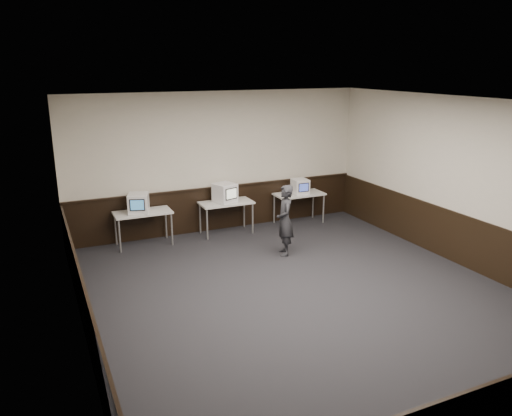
# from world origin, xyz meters

# --- Properties ---
(floor) EXTENTS (8.00, 8.00, 0.00)m
(floor) POSITION_xyz_m (0.00, 0.00, 0.00)
(floor) COLOR black
(floor) RESTS_ON ground
(ceiling) EXTENTS (8.00, 8.00, 0.00)m
(ceiling) POSITION_xyz_m (0.00, 0.00, 3.20)
(ceiling) COLOR white
(ceiling) RESTS_ON back_wall
(back_wall) EXTENTS (7.00, 0.00, 7.00)m
(back_wall) POSITION_xyz_m (0.00, 4.00, 1.60)
(back_wall) COLOR beige
(back_wall) RESTS_ON ground
(left_wall) EXTENTS (0.00, 8.00, 8.00)m
(left_wall) POSITION_xyz_m (-3.50, 0.00, 1.60)
(left_wall) COLOR beige
(left_wall) RESTS_ON ground
(right_wall) EXTENTS (0.00, 8.00, 8.00)m
(right_wall) POSITION_xyz_m (3.50, 0.00, 1.60)
(right_wall) COLOR beige
(right_wall) RESTS_ON ground
(wainscot_back) EXTENTS (6.98, 0.04, 1.00)m
(wainscot_back) POSITION_xyz_m (0.00, 3.98, 0.50)
(wainscot_back) COLOR black
(wainscot_back) RESTS_ON back_wall
(wainscot_left) EXTENTS (0.04, 7.98, 1.00)m
(wainscot_left) POSITION_xyz_m (-3.48, 0.00, 0.50)
(wainscot_left) COLOR black
(wainscot_left) RESTS_ON left_wall
(wainscot_right) EXTENTS (0.04, 7.98, 1.00)m
(wainscot_right) POSITION_xyz_m (3.48, 0.00, 0.50)
(wainscot_right) COLOR black
(wainscot_right) RESTS_ON right_wall
(wainscot_rail) EXTENTS (6.98, 0.06, 0.04)m
(wainscot_rail) POSITION_xyz_m (0.00, 3.96, 1.02)
(wainscot_rail) COLOR black
(wainscot_rail) RESTS_ON wainscot_back
(desk_left) EXTENTS (1.20, 0.60, 0.75)m
(desk_left) POSITION_xyz_m (-1.90, 3.60, 0.68)
(desk_left) COLOR silver
(desk_left) RESTS_ON ground
(desk_center) EXTENTS (1.20, 0.60, 0.75)m
(desk_center) POSITION_xyz_m (0.00, 3.60, 0.68)
(desk_center) COLOR silver
(desk_center) RESTS_ON ground
(desk_right) EXTENTS (1.20, 0.60, 0.75)m
(desk_right) POSITION_xyz_m (1.90, 3.60, 0.68)
(desk_right) COLOR silver
(desk_right) RESTS_ON ground
(emac_left) EXTENTS (0.53, 0.54, 0.41)m
(emac_left) POSITION_xyz_m (-1.98, 3.56, 0.96)
(emac_left) COLOR white
(emac_left) RESTS_ON desk_left
(emac_center) EXTENTS (0.55, 0.56, 0.43)m
(emac_center) POSITION_xyz_m (-0.02, 3.60, 0.97)
(emac_center) COLOR white
(emac_center) RESTS_ON desk_center
(emac_right) EXTENTS (0.38, 0.40, 0.36)m
(emac_right) POSITION_xyz_m (1.90, 3.56, 0.93)
(emac_right) COLOR white
(emac_right) RESTS_ON desk_right
(person) EXTENTS (0.49, 0.61, 1.46)m
(person) POSITION_xyz_m (0.61, 1.87, 0.73)
(person) COLOR #24252A
(person) RESTS_ON ground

